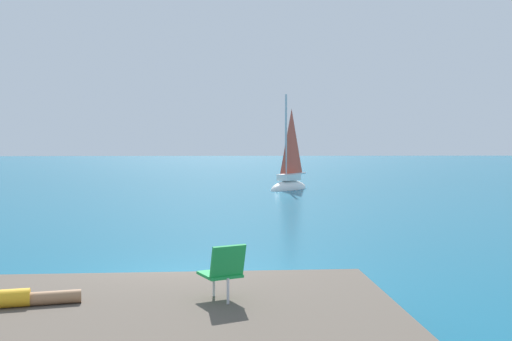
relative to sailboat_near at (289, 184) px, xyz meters
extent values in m
plane|color=#0F5675|center=(-3.89, -21.18, -0.30)|extent=(160.00, 160.00, 0.00)
cube|color=brown|center=(-4.71, -24.99, -0.02)|extent=(8.37, 5.04, 0.55)
cube|color=brown|center=(-1.54, -22.94, -0.30)|extent=(1.81, 1.67, 1.05)
ellipsoid|color=white|center=(-0.01, -0.01, -0.30)|extent=(2.62, 2.84, 0.99)
cube|color=white|center=(-0.01, -0.01, 0.36)|extent=(1.34, 1.41, 0.32)
cylinder|color=#B7B7BC|center=(-0.19, -0.22, 2.45)|extent=(0.11, 0.11, 4.50)
cylinder|color=#B2B2B7|center=(0.40, 0.47, 0.51)|extent=(1.23, 1.43, 0.09)
pyramid|color=#DB4C38|center=(0.14, 0.17, 2.27)|extent=(0.97, 1.13, 3.42)
cylinder|color=#9E704C|center=(-5.21, -24.57, 0.34)|extent=(0.72, 0.35, 0.18)
cube|color=green|center=(-3.01, -24.40, 0.60)|extent=(0.66, 0.68, 0.04)
cube|color=green|center=(-2.89, -24.63, 0.83)|extent=(0.50, 0.34, 0.45)
cylinder|color=silver|center=(-3.10, -24.21, 0.43)|extent=(0.04, 0.04, 0.35)
cylinder|color=silver|center=(-2.89, -24.63, 0.43)|extent=(0.04, 0.04, 0.35)
camera|label=1|loc=(-2.78, -32.88, 2.49)|focal=43.89mm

